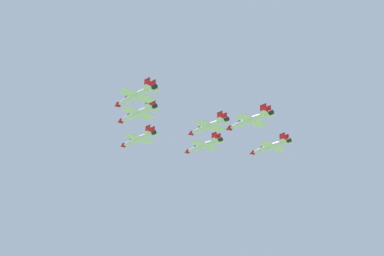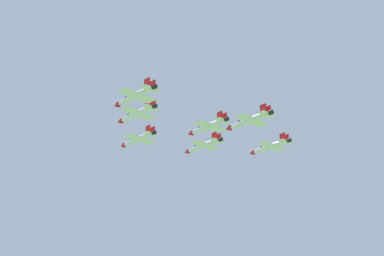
{
  "view_description": "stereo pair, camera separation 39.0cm",
  "coord_description": "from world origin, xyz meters",
  "px_view_note": "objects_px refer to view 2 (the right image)",
  "views": [
    {
      "loc": [
        -56.76,
        -207.77,
        33.69
      ],
      "look_at": [
        11.43,
        -36.64,
        110.45
      ],
      "focal_mm": 69.79,
      "sensor_mm": 36.0,
      "label": 1
    },
    {
      "loc": [
        -56.4,
        -207.91,
        33.69
      ],
      "look_at": [
        11.43,
        -36.64,
        110.45
      ],
      "focal_mm": 69.79,
      "sensor_mm": 36.0,
      "label": 2
    }
  ],
  "objects_px": {
    "jet_lead": "(138,139)",
    "jet_slot_rear": "(208,126)",
    "jet_left_wingman": "(137,114)",
    "jet_right_outer": "(270,147)",
    "jet_trailing": "(249,120)",
    "jet_left_outer": "(135,96)",
    "jet_right_wingman": "(203,146)"
  },
  "relations": [
    {
      "from": "jet_lead",
      "to": "jet_slot_rear",
      "type": "relative_size",
      "value": 1.05
    },
    {
      "from": "jet_lead",
      "to": "jet_left_wingman",
      "type": "bearing_deg",
      "value": 139.57
    },
    {
      "from": "jet_lead",
      "to": "jet_slot_rear",
      "type": "distance_m",
      "value": 29.39
    },
    {
      "from": "jet_right_outer",
      "to": "jet_slot_rear",
      "type": "xyz_separation_m",
      "value": [
        -22.9,
        -9.11,
        -0.85
      ]
    },
    {
      "from": "jet_left_wingman",
      "to": "jet_trailing",
      "type": "relative_size",
      "value": 1.02
    },
    {
      "from": "jet_right_outer",
      "to": "jet_trailing",
      "type": "xyz_separation_m",
      "value": [
        -17.54,
        -22.58,
        -3.71
      ]
    },
    {
      "from": "jet_left_outer",
      "to": "jet_right_outer",
      "type": "bearing_deg",
      "value": -89.61
    },
    {
      "from": "jet_left_outer",
      "to": "jet_right_outer",
      "type": "relative_size",
      "value": 1.05
    },
    {
      "from": "jet_slot_rear",
      "to": "jet_right_wingman",
      "type": "bearing_deg",
      "value": -40.33
    },
    {
      "from": "jet_lead",
      "to": "jet_right_outer",
      "type": "height_order",
      "value": "jet_lead"
    },
    {
      "from": "jet_left_outer",
      "to": "jet_slot_rear",
      "type": "bearing_deg",
      "value": -89.61
    },
    {
      "from": "jet_left_wingman",
      "to": "jet_right_outer",
      "type": "distance_m",
      "value": 39.88
    },
    {
      "from": "jet_right_wingman",
      "to": "jet_right_outer",
      "type": "xyz_separation_m",
      "value": [
        16.81,
        -8.92,
        -1.12
      ]
    },
    {
      "from": "jet_left_wingman",
      "to": "jet_trailing",
      "type": "xyz_separation_m",
      "value": [
        22.16,
        -22.39,
        -7.37
      ]
    },
    {
      "from": "jet_right_wingman",
      "to": "jet_trailing",
      "type": "bearing_deg",
      "value": 156.26
    },
    {
      "from": "jet_left_outer",
      "to": "jet_right_outer",
      "type": "xyz_separation_m",
      "value": [
        45.8,
        18.21,
        -0.0
      ]
    },
    {
      "from": "jet_lead",
      "to": "jet_left_outer",
      "type": "bearing_deg",
      "value": 139.57
    },
    {
      "from": "jet_left_outer",
      "to": "jet_lead",
      "type": "bearing_deg",
      "value": -39.97
    },
    {
      "from": "jet_right_outer",
      "to": "jet_left_wingman",
      "type": "bearing_deg",
      "value": 67.98
    },
    {
      "from": "jet_slot_rear",
      "to": "jet_trailing",
      "type": "relative_size",
      "value": 0.97
    },
    {
      "from": "jet_left_wingman",
      "to": "jet_slot_rear",
      "type": "distance_m",
      "value": 19.56
    },
    {
      "from": "jet_lead",
      "to": "jet_left_outer",
      "type": "distance_m",
      "value": 38.26
    },
    {
      "from": "jet_trailing",
      "to": "jet_slot_rear",
      "type": "bearing_deg",
      "value": -0.62
    },
    {
      "from": "jet_left_wingman",
      "to": "jet_right_outer",
      "type": "xyz_separation_m",
      "value": [
        39.71,
        0.19,
        -3.67
      ]
    },
    {
      "from": "jet_right_outer",
      "to": "jet_slot_rear",
      "type": "height_order",
      "value": "jet_right_outer"
    },
    {
      "from": "jet_left_wingman",
      "to": "jet_right_wingman",
      "type": "distance_m",
      "value": 24.78
    },
    {
      "from": "jet_left_wingman",
      "to": "jet_trailing",
      "type": "height_order",
      "value": "jet_left_wingman"
    },
    {
      "from": "jet_left_wingman",
      "to": "jet_trailing",
      "type": "bearing_deg",
      "value": -157.61
    },
    {
      "from": "jet_lead",
      "to": "jet_left_wingman",
      "type": "relative_size",
      "value": 0.99
    },
    {
      "from": "jet_lead",
      "to": "jet_trailing",
      "type": "distance_m",
      "value": 44.16
    },
    {
      "from": "jet_left_outer",
      "to": "jet_trailing",
      "type": "relative_size",
      "value": 1.03
    },
    {
      "from": "jet_lead",
      "to": "jet_right_wingman",
      "type": "xyz_separation_m",
      "value": [
        16.81,
        -8.92,
        -2.85
      ]
    }
  ]
}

